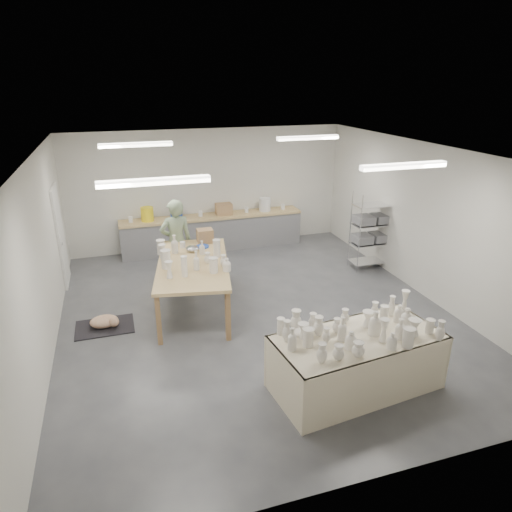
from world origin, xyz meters
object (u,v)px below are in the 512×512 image
object	(u,v)px
drying_table	(356,360)
work_table	(193,261)
red_stool	(177,266)
potter	(176,242)

from	to	relation	value
drying_table	work_table	size ratio (longest dim) A/B	0.90
drying_table	red_stool	distance (m)	5.00
drying_table	red_stool	size ratio (longest dim) A/B	6.85
drying_table	potter	size ratio (longest dim) A/B	1.34
potter	red_stool	bearing A→B (deg)	-94.31
work_table	red_stool	world-z (taller)	work_table
work_table	red_stool	xyz separation A→B (m)	(-0.13, 1.51, -0.68)
work_table	red_stool	distance (m)	1.66
potter	drying_table	bearing A→B (deg)	108.76
drying_table	red_stool	world-z (taller)	drying_table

